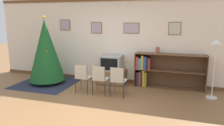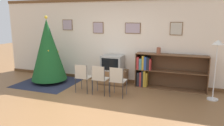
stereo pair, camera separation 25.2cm
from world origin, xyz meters
name	(u,v)px [view 1 (the left image)]	position (x,y,z in m)	size (l,w,h in m)	color
ground_plane	(84,109)	(0.00, 0.00, 0.00)	(24.00, 24.00, 0.00)	brown
wall_back	(114,41)	(0.00, 2.42, 1.35)	(8.53, 0.11, 2.70)	silver
area_rug	(48,83)	(-2.00, 1.53, 0.00)	(1.80, 1.90, 0.01)	#23283D
christmas_tree	(46,50)	(-2.00, 1.53, 1.07)	(1.14, 1.14, 2.14)	maroon
tv_console	(112,77)	(0.02, 2.07, 0.23)	(0.89, 0.55, 0.46)	brown
television	(112,63)	(0.02, 2.07, 0.69)	(0.66, 0.54, 0.47)	#9E9E99
folding_chair_left	(82,77)	(-0.49, 1.00, 0.47)	(0.40, 0.40, 0.82)	#BCB29E
folding_chair_center	(100,78)	(0.02, 1.00, 0.47)	(0.40, 0.40, 0.82)	#BCB29E
folding_chair_right	(118,80)	(0.54, 1.00, 0.47)	(0.40, 0.40, 0.82)	#BCB29E
bookshelf	(157,70)	(1.43, 2.19, 0.53)	(2.07, 0.36, 1.04)	brown
vase	(158,50)	(1.43, 2.13, 1.14)	(0.12, 0.12, 0.20)	brown
standing_lamp	(216,53)	(2.93, 1.66, 1.20)	(0.28, 0.28, 1.56)	silver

